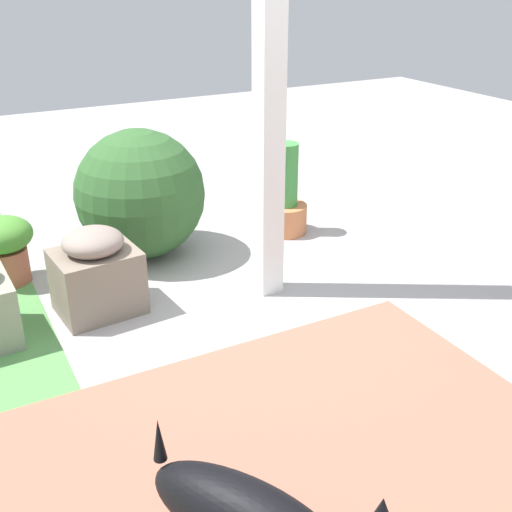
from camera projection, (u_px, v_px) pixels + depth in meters
name	position (u px, v px, depth m)	size (l,w,h in m)	color
ground_plane	(257.00, 320.00, 3.43)	(12.00, 12.00, 0.00)	#A5A1A0
brick_path	(288.00, 479.00, 2.36)	(1.80, 2.40, 0.02)	#A3614C
porch_pillar	(269.00, 66.00, 3.21)	(0.13, 0.13, 2.58)	white
stone_planter_mid	(97.00, 273.00, 3.43)	(0.40, 0.47, 0.49)	gray
round_shrub	(140.00, 194.00, 4.04)	(0.83, 0.83, 0.83)	#2F592A
terracotta_pot_broad	(4.00, 245.00, 3.74)	(0.35, 0.35, 0.42)	#AC5743
terracotta_pot_tall	(285.00, 202.00, 4.46)	(0.31, 0.31, 0.65)	#C77346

